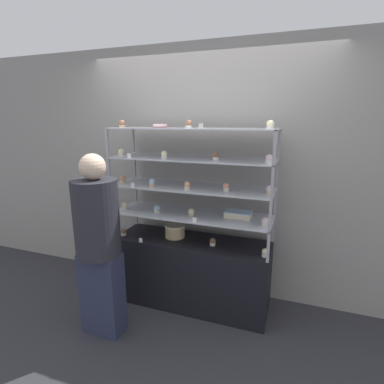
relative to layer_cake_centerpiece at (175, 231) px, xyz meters
The scene contains 35 objects.
ground_plane 0.78m from the layer_cake_centerpiece, ahead, with size 20.00×20.00×0.00m, color #2D2D33.
back_wall 0.68m from the layer_cake_centerpiece, 63.08° to the left, with size 8.00×0.05×2.60m.
display_base 0.46m from the layer_cake_centerpiece, ahead, with size 1.53×0.49×0.69m.
display_riser_lower 0.27m from the layer_cake_centerpiece, ahead, with size 1.53×0.49×0.27m.
display_riser_middle 0.50m from the layer_cake_centerpiece, ahead, with size 1.53×0.49×0.27m.
display_riser_upper 0.76m from the layer_cake_centerpiece, ahead, with size 1.53×0.49×0.27m.
display_riser_top 1.02m from the layer_cake_centerpiece, ahead, with size 1.53×0.49×0.27m.
layer_cake_centerpiece is the anchor object (origin of this frame).
sheet_cake_frosted 0.67m from the layer_cake_centerpiece, ahead, with size 0.25×0.14×0.06m.
cupcake_0 0.53m from the layer_cake_centerpiece, 165.13° to the right, with size 0.06×0.06×0.07m.
cupcake_1 0.42m from the layer_cake_centerpiece, ahead, with size 0.06×0.06×0.07m.
cupcake_2 0.92m from the layer_cake_centerpiece, ahead, with size 0.06×0.06×0.07m.
price_tag_0 0.36m from the layer_cake_centerpiece, 137.16° to the right, with size 0.04×0.00×0.04m.
cupcake_3 0.57m from the layer_cake_centerpiece, 169.60° to the right, with size 0.06×0.06×0.07m.
cupcake_4 0.30m from the layer_cake_centerpiece, 151.03° to the right, with size 0.06×0.06×0.07m.
cupcake_5 0.32m from the layer_cake_centerpiece, 19.27° to the right, with size 0.06×0.06×0.07m.
cupcake_6 0.93m from the layer_cake_centerpiece, ahead, with size 0.06×0.06×0.07m.
price_tag_1 0.44m from the layer_cake_centerpiece, 39.18° to the right, with size 0.04×0.00×0.04m.
cupcake_7 0.74m from the layer_cake_centerpiece, behind, with size 0.06×0.06×0.07m.
cupcake_8 0.56m from the layer_cake_centerpiece, 142.33° to the right, with size 0.06×0.06×0.07m.
cupcake_9 0.57m from the layer_cake_centerpiece, 36.90° to the right, with size 0.06×0.06×0.07m.
cupcake_10 0.75m from the layer_cake_centerpiece, ahead, with size 0.06×0.06×0.07m.
cupcake_11 1.04m from the layer_cake_centerpiece, ahead, with size 0.06×0.06×0.07m.
price_tag_2 0.64m from the layer_cake_centerpiece, 143.06° to the right, with size 0.04×0.00×0.04m.
cupcake_12 0.94m from the layer_cake_centerpiece, 169.44° to the right, with size 0.06×0.06×0.07m.
cupcake_13 0.79m from the layer_cake_centerpiece, 106.95° to the right, with size 0.06×0.06×0.07m.
cupcake_14 0.90m from the layer_cake_centerpiece, ahead, with size 0.06×0.06×0.07m.
cupcake_15 1.19m from the layer_cake_centerpiece, ahead, with size 0.06×0.06×0.07m.
price_tag_3 0.88m from the layer_cake_centerpiece, 144.84° to the right, with size 0.04×0.00×0.04m.
cupcake_16 1.17m from the layer_cake_centerpiece, behind, with size 0.06×0.06×0.07m.
cupcake_17 1.07m from the layer_cake_centerpiece, 23.03° to the right, with size 0.06×0.06×0.07m.
cupcake_18 1.38m from the layer_cake_centerpiece, ahead, with size 0.06×0.06×0.07m.
price_tag_4 1.13m from the layer_cake_centerpiece, 34.76° to the right, with size 0.04×0.00×0.04m.
donut_glazed 1.05m from the layer_cake_centerpiece, 166.49° to the right, with size 0.14×0.14×0.03m.
customer_figure 0.80m from the layer_cake_centerpiece, 120.78° to the right, with size 0.37×0.37×1.60m.
Camera 1 is at (0.94, -2.60, 1.86)m, focal length 28.00 mm.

